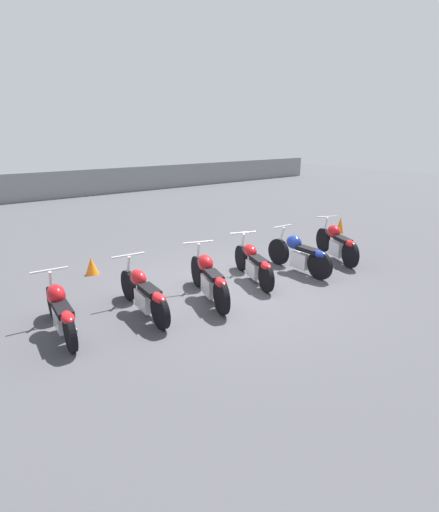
% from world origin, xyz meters
% --- Properties ---
extents(ground_plane, '(60.00, 60.00, 0.00)m').
position_xyz_m(ground_plane, '(0.00, 0.00, 0.00)').
color(ground_plane, '#424247').
extents(fence_back, '(40.00, 0.04, 1.39)m').
position_xyz_m(fence_back, '(0.00, 14.92, 0.69)').
color(fence_back, gray).
rests_on(fence_back, ground_plane).
extents(motorcycle_slot_0, '(0.63, 1.96, 0.97)m').
position_xyz_m(motorcycle_slot_0, '(-3.52, 0.11, 0.43)').
color(motorcycle_slot_0, black).
rests_on(motorcycle_slot_0, ground_plane).
extents(motorcycle_slot_1, '(0.67, 2.12, 0.98)m').
position_xyz_m(motorcycle_slot_1, '(-2.06, -0.06, 0.41)').
color(motorcycle_slot_1, black).
rests_on(motorcycle_slot_1, ground_plane).
extents(motorcycle_slot_2, '(0.94, 2.12, 1.04)m').
position_xyz_m(motorcycle_slot_2, '(-0.71, -0.27, 0.45)').
color(motorcycle_slot_2, black).
rests_on(motorcycle_slot_2, ground_plane).
extents(motorcycle_slot_3, '(0.95, 1.99, 0.99)m').
position_xyz_m(motorcycle_slot_3, '(0.73, -0.06, 0.42)').
color(motorcycle_slot_3, black).
rests_on(motorcycle_slot_3, ground_plane).
extents(motorcycle_slot_4, '(0.58, 2.04, 1.04)m').
position_xyz_m(motorcycle_slot_4, '(2.01, -0.31, 0.44)').
color(motorcycle_slot_4, black).
rests_on(motorcycle_slot_4, ground_plane).
extents(motorcycle_slot_5, '(1.06, 1.97, 1.04)m').
position_xyz_m(motorcycle_slot_5, '(3.56, -0.26, 0.46)').
color(motorcycle_slot_5, black).
rests_on(motorcycle_slot_5, ground_plane).
extents(traffic_cone_near, '(0.27, 0.27, 0.54)m').
position_xyz_m(traffic_cone_near, '(6.18, 1.46, 0.27)').
color(traffic_cone_near, orange).
rests_on(traffic_cone_near, ground_plane).
extents(traffic_cone_far, '(0.31, 0.31, 0.41)m').
position_xyz_m(traffic_cone_far, '(-1.98, 2.69, 0.21)').
color(traffic_cone_far, orange).
rests_on(traffic_cone_far, ground_plane).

